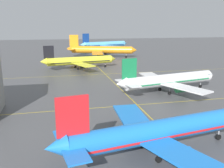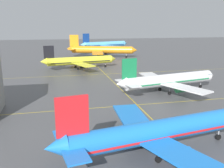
# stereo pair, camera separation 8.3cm
# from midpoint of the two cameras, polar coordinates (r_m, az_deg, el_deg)

# --- Properties ---
(airliner_front_gate) EXTENTS (32.83, 27.99, 10.22)m
(airliner_front_gate) POSITION_cam_midpoint_polar(r_m,az_deg,el_deg) (37.53, 10.54, -10.55)
(airliner_front_gate) COLOR blue
(airliner_front_gate) RESTS_ON ground
(airliner_second_row) EXTENTS (32.62, 27.72, 10.19)m
(airliner_second_row) POSITION_cam_midpoint_polar(r_m,az_deg,el_deg) (71.12, 12.85, 0.88)
(airliner_second_row) COLOR white
(airliner_second_row) RESTS_ON ground
(airliner_third_row) EXTENTS (32.62, 27.86, 10.15)m
(airliner_third_row) POSITION_cam_midpoint_polar(r_m,az_deg,el_deg) (106.95, -7.41, 5.28)
(airliner_third_row) COLOR yellow
(airliner_third_row) RESTS_ON ground
(airliner_far_left_stand) EXTENTS (39.18, 33.56, 12.56)m
(airliner_far_left_stand) POSITION_cam_midpoint_polar(r_m,az_deg,el_deg) (143.03, -2.51, 7.78)
(airliner_far_left_stand) COLOR orange
(airliner_far_left_stand) RESTS_ON ground
(airliner_far_right_stand) EXTENTS (37.90, 32.46, 12.14)m
(airliner_far_right_stand) POSITION_cam_midpoint_polar(r_m,az_deg,el_deg) (182.99, -1.66, 9.01)
(airliner_far_right_stand) COLOR #5BB7E5
(airliner_far_right_stand) RESTS_ON ground
(taxiway_markings) EXTENTS (158.44, 125.96, 0.01)m
(taxiway_markings) POSITION_cam_midpoint_polar(r_m,az_deg,el_deg) (59.68, 5.79, -4.74)
(taxiway_markings) COLOR yellow
(taxiway_markings) RESTS_ON ground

